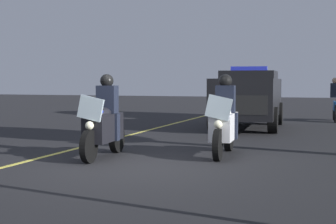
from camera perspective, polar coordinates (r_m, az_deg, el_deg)
The scene contains 6 objects.
ground_plane at distance 9.53m, azimuth -3.52°, elevation -6.04°, with size 80.00×80.00×0.00m, color black.
lane_stripe_center at distance 10.59m, azimuth -14.91°, elevation -5.17°, with size 48.00×0.12×0.01m, color #E0D14C.
police_motorcycle_lead_left at distance 10.57m, azimuth -7.17°, elevation -1.29°, with size 2.14×0.61×1.72m.
police_motorcycle_lead_right at distance 10.81m, azimuth 6.26°, elevation -1.18°, with size 2.14×0.61×1.72m.
police_suv at distance 17.20m, azimuth 8.98°, elevation 1.77°, with size 5.02×2.33×2.05m.
cyclist_background at distance 20.83m, azimuth 18.10°, elevation 1.33°, with size 1.76×0.34×1.69m.
Camera 1 is at (8.69, 3.59, 1.59)m, focal length 54.59 mm.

